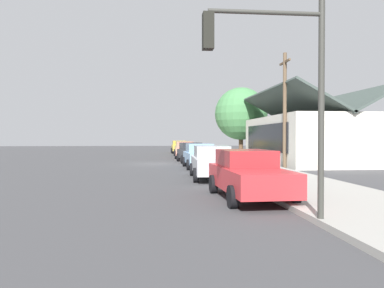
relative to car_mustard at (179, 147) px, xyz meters
The scene contains 14 objects.
ground_plane 19.51m from the car_mustard, ahead, with size 120.00×120.00×0.00m, color #424244.
sidewalk_curb 19.49m from the car_mustard, ahead, with size 60.00×4.20×0.16m, color #A3A099.
car_mustard is the anchor object (origin of this frame).
car_olive 5.87m from the car_mustard, ahead, with size 4.44×2.16×1.59m.
car_coral 11.50m from the car_mustard, ahead, with size 4.85×2.21×1.59m.
car_charcoal 17.82m from the car_mustard, ahead, with size 4.67×2.22×1.59m.
car_skyblue 23.41m from the car_mustard, ahead, with size 4.73×2.11×1.59m.
car_silver 29.76m from the car_mustard, ahead, with size 4.85×2.20×1.59m.
car_cherry 35.81m from the car_mustard, ahead, with size 4.74×2.16×1.59m.
storefront_building 21.64m from the car_mustard, 24.99° to the left, with size 13.23×7.64×5.70m.
shade_tree 12.38m from the car_mustard, 28.63° to the left, with size 5.36×5.36×7.11m.
traffic_light_main 39.71m from the car_mustard, ahead, with size 0.37×2.79×5.20m.
utility_pole_wooden 25.04m from the car_mustard, 12.43° to the left, with size 1.80×0.24×7.50m.
fire_hydrant_red 15.73m from the car_mustard, ahead, with size 0.22×0.22×0.71m.
Camera 1 is at (28.49, -0.15, 2.01)m, focal length 34.84 mm.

